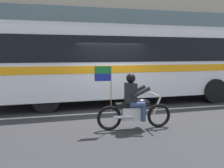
{
  "coord_description": "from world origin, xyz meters",
  "views": [
    {
      "loc": [
        -2.45,
        -9.28,
        2.1
      ],
      "look_at": [
        -0.21,
        -0.87,
        1.07
      ],
      "focal_mm": 40.77,
      "sensor_mm": 36.0,
      "label": 1
    }
  ],
  "objects": [
    {
      "name": "transit_bus",
      "position": [
        1.28,
        1.19,
        1.88
      ],
      "size": [
        12.06,
        2.91,
        3.22
      ],
      "color": "silver",
      "rests_on": "ground_plane"
    },
    {
      "name": "lane_center_stripe",
      "position": [
        0.0,
        -0.6,
        0.0
      ],
      "size": [
        26.6,
        0.14,
        0.01
      ],
      "primitive_type": "cube",
      "color": "silver",
      "rests_on": "ground_plane"
    },
    {
      "name": "ground_plane",
      "position": [
        0.0,
        0.0,
        0.0
      ],
      "size": [
        60.0,
        60.0,
        0.0
      ],
      "primitive_type": "plane",
      "color": "#2B2B2D"
    },
    {
      "name": "motorcycle_with_rider",
      "position": [
        -0.07,
        -2.7,
        0.67
      ],
      "size": [
        2.19,
        0.64,
        1.78
      ],
      "color": "black",
      "rests_on": "ground_plane"
    },
    {
      "name": "fire_hydrant",
      "position": [
        3.96,
        3.79,
        0.52
      ],
      "size": [
        0.22,
        0.3,
        0.75
      ],
      "color": "red",
      "rests_on": "sidewalk_curb"
    },
    {
      "name": "sidewalk_curb",
      "position": [
        0.0,
        5.1,
        0.07
      ],
      "size": [
        28.0,
        3.8,
        0.15
      ],
      "primitive_type": "cube",
      "color": "#B7B2A8",
      "rests_on": "ground_plane"
    }
  ]
}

